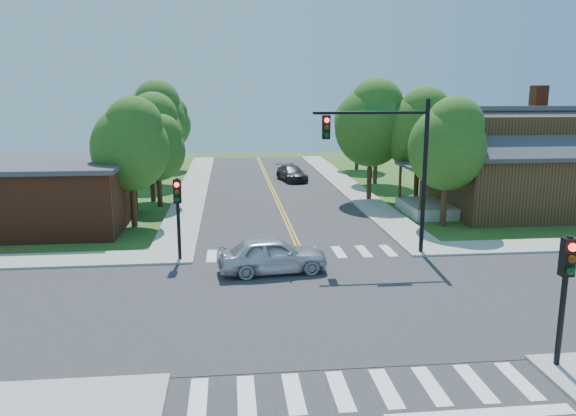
{
  "coord_description": "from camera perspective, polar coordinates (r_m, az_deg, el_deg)",
  "views": [
    {
      "loc": [
        -3.31,
        -19.05,
        7.56
      ],
      "look_at": [
        -0.61,
        6.37,
        2.2
      ],
      "focal_mm": 35.0,
      "sensor_mm": 36.0,
      "label": 1
    }
  ],
  "objects": [
    {
      "name": "centerline",
      "position": [
        20.75,
        3.59,
        -9.42
      ],
      "size": [
        0.3,
        90.0,
        0.01
      ],
      "color": "gold",
      "rests_on": "ground"
    },
    {
      "name": "crosswalk_south",
      "position": [
        15.25,
        7.66,
        -17.79
      ],
      "size": [
        8.85,
        2.0,
        0.01
      ],
      "color": "white",
      "rests_on": "ground"
    },
    {
      "name": "sidewalk_nw",
      "position": [
        37.8,
        -25.24,
        -0.74
      ],
      "size": [
        40.0,
        40.0,
        0.14
      ],
      "color": "#9E9B93",
      "rests_on": "ground"
    },
    {
      "name": "building_nw",
      "position": [
        34.51,
        -24.35,
        1.31
      ],
      "size": [
        10.4,
        8.4,
        3.73
      ],
      "color": "brown",
      "rests_on": "ground"
    },
    {
      "name": "tree_w_d",
      "position": [
        55.89,
        -11.93,
        8.58
      ],
      "size": [
        4.16,
        3.95,
        7.08
      ],
      "color": "#382314",
      "rests_on": "ground"
    },
    {
      "name": "sidewalk_ne",
      "position": [
        40.47,
        22.28,
        0.28
      ],
      "size": [
        40.0,
        40.0,
        0.14
      ],
      "color": "#9E9B93",
      "rests_on": "ground"
    },
    {
      "name": "tree_house",
      "position": [
        39.11,
        8.57,
        8.74
      ],
      "size": [
        4.97,
        4.72,
        8.45
      ],
      "color": "#382314",
      "rests_on": "ground"
    },
    {
      "name": "tree_e_b",
      "position": [
        38.75,
        13.31,
        7.98
      ],
      "size": [
        4.64,
        4.41,
        7.89
      ],
      "color": "#382314",
      "rests_on": "ground"
    },
    {
      "name": "tree_e_a",
      "position": [
        32.42,
        16.05,
        6.47
      ],
      "size": [
        4.3,
        4.08,
        7.31
      ],
      "color": "#382314",
      "rests_on": "ground"
    },
    {
      "name": "tree_bldg",
      "position": [
        37.67,
        -13.01,
        6.11
      ],
      "size": [
        3.59,
        3.41,
        6.11
      ],
      "color": "#382314",
      "rests_on": "ground"
    },
    {
      "name": "signal_mast_ne",
      "position": [
        25.82,
        10.28,
        5.63
      ],
      "size": [
        5.3,
        0.42,
        7.2
      ],
      "color": "black",
      "rests_on": "ground"
    },
    {
      "name": "tree_w_a",
      "position": [
        32.28,
        -15.63,
        6.46
      ],
      "size": [
        4.29,
        4.08,
        7.3
      ],
      "color": "#382314",
      "rests_on": "ground"
    },
    {
      "name": "signal_pole_nw",
      "position": [
        25.22,
        -11.14,
        0.41
      ],
      "size": [
        0.34,
        0.42,
        3.8
      ],
      "color": "black",
      "rests_on": "ground"
    },
    {
      "name": "road_ns",
      "position": [
        20.76,
        3.59,
        -9.48
      ],
      "size": [
        10.0,
        90.0,
        0.04
      ],
      "primitive_type": "cube",
      "color": "#2D2D30",
      "rests_on": "ground"
    },
    {
      "name": "road_ew",
      "position": [
        20.75,
        3.59,
        -9.47
      ],
      "size": [
        90.0,
        10.0,
        0.04
      ],
      "primitive_type": "cube",
      "color": "#2D2D30",
      "rests_on": "ground"
    },
    {
      "name": "tree_w_b",
      "position": [
        39.59,
        -13.74,
        7.67
      ],
      "size": [
        4.42,
        4.2,
        7.51
      ],
      "color": "#382314",
      "rests_on": "ground"
    },
    {
      "name": "intersection_patch",
      "position": [
        20.76,
        3.59,
        -9.54
      ],
      "size": [
        10.2,
        10.2,
        0.06
      ],
      "primitive_type": "cube",
      "color": "#2D2D30",
      "rests_on": "ground"
    },
    {
      "name": "car_dgrey",
      "position": [
        47.74,
        0.38,
        3.5
      ],
      "size": [
        3.53,
        5.13,
        1.28
      ],
      "primitive_type": "imported",
      "rotation": [
        0.0,
        0.0,
        0.2
      ],
      "color": "#2A2D2F",
      "rests_on": "ground"
    },
    {
      "name": "crosswalk_north",
      "position": [
        26.55,
        1.36,
        -4.6
      ],
      "size": [
        8.85,
        2.0,
        0.01
      ],
      "color": "white",
      "rests_on": "ground"
    },
    {
      "name": "tree_e_d",
      "position": [
        55.1,
        7.2,
        9.12
      ],
      "size": [
        4.52,
        4.3,
        7.69
      ],
      "color": "#382314",
      "rests_on": "ground"
    },
    {
      "name": "tree_w_c",
      "position": [
        47.19,
        -13.34,
        9.08
      ],
      "size": [
        4.98,
        4.73,
        8.47
      ],
      "color": "#382314",
      "rests_on": "ground"
    },
    {
      "name": "stop_bar",
      "position": [
        14.9,
        18.96,
        -19.34
      ],
      "size": [
        4.6,
        0.45,
        0.09
      ],
      "primitive_type": "cube",
      "color": "white",
      "rests_on": "ground"
    },
    {
      "name": "car_silver",
      "position": [
        23.62,
        -1.56,
        -4.85
      ],
      "size": [
        2.8,
        4.96,
        1.56
      ],
      "primitive_type": "imported",
      "rotation": [
        0.0,
        0.0,
        1.68
      ],
      "color": "silver",
      "rests_on": "ground"
    },
    {
      "name": "signal_pole_se",
      "position": [
        16.84,
        26.4,
        -6.34
      ],
      "size": [
        0.34,
        0.42,
        3.8
      ],
      "color": "black",
      "rests_on": "ground"
    },
    {
      "name": "tree_e_c",
      "position": [
        46.7,
        9.14,
        9.02
      ],
      "size": [
        4.83,
        4.59,
        8.22
      ],
      "color": "#382314",
      "rests_on": "ground"
    },
    {
      "name": "ground",
      "position": [
        20.76,
        3.59,
        -9.54
      ],
      "size": [
        100.0,
        100.0,
        0.0
      ],
      "primitive_type": "plane",
      "color": "#30561A",
      "rests_on": "ground"
    },
    {
      "name": "house_ne",
      "position": [
        38.28,
        22.83,
        4.56
      ],
      "size": [
        13.05,
        8.8,
        7.11
      ],
      "color": "#352212",
      "rests_on": "ground"
    }
  ]
}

